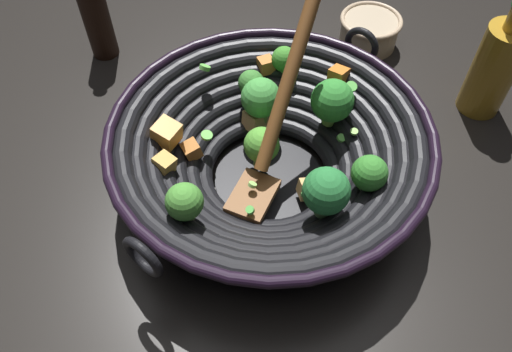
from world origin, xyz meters
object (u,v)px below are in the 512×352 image
(wok, at_px, (271,149))
(cooking_oil_bottle, at_px, (495,67))
(soy_sauce_bottle, at_px, (95,14))
(prep_bowl, at_px, (369,30))

(wok, height_order, cooking_oil_bottle, wok)
(soy_sauce_bottle, relative_size, cooking_oil_bottle, 0.99)
(soy_sauce_bottle, height_order, prep_bowl, soy_sauce_bottle)
(cooking_oil_bottle, xyz_separation_m, prep_bowl, (0.12, 0.18, -0.05))
(wok, xyz_separation_m, cooking_oil_bottle, (0.22, -0.29, 0.01))
(soy_sauce_bottle, relative_size, prep_bowl, 1.80)
(soy_sauce_bottle, xyz_separation_m, prep_bowl, (0.12, -0.43, -0.05))
(prep_bowl, bearing_deg, soy_sauce_bottle, 105.96)
(soy_sauce_bottle, xyz_separation_m, cooking_oil_bottle, (0.01, -0.62, 0.00))
(cooking_oil_bottle, distance_m, prep_bowl, 0.22)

